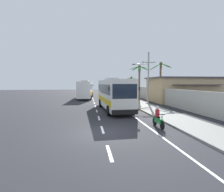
# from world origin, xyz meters

# --- Properties ---
(ground_plane) EXTENTS (160.00, 160.00, 0.00)m
(ground_plane) POSITION_xyz_m (0.00, 0.00, 0.00)
(ground_plane) COLOR #28282D
(sidewalk_kerb) EXTENTS (3.20, 90.00, 0.14)m
(sidewalk_kerb) POSITION_xyz_m (6.80, 10.00, 0.07)
(sidewalk_kerb) COLOR gray
(sidewalk_kerb) RESTS_ON ground
(lane_markings) EXTENTS (3.59, 71.00, 0.01)m
(lane_markings) POSITION_xyz_m (2.21, 14.42, 0.00)
(lane_markings) COLOR white
(lane_markings) RESTS_ON ground
(boundary_wall) EXTENTS (0.24, 60.00, 2.44)m
(boundary_wall) POSITION_xyz_m (10.60, 14.00, 1.22)
(boundary_wall) COLOR #B2B2AD
(boundary_wall) RESTS_ON ground
(coach_bus_foreground) EXTENTS (3.36, 10.86, 3.92)m
(coach_bus_foreground) POSITION_xyz_m (2.09, 9.86, 2.03)
(coach_bus_foreground) COLOR silver
(coach_bus_foreground) RESTS_ON ground
(coach_bus_far_lane) EXTENTS (3.45, 11.78, 3.83)m
(coach_bus_far_lane) POSITION_xyz_m (-1.53, 26.64, 1.99)
(coach_bus_far_lane) COLOR white
(coach_bus_far_lane) RESTS_ON ground
(motorcycle_beside_bus) EXTENTS (0.56, 1.96, 1.57)m
(motorcycle_beside_bus) POSITION_xyz_m (4.14, 1.06, 0.64)
(motorcycle_beside_bus) COLOR black
(motorcycle_beside_bus) RESTS_ON ground
(pedestrian_near_kerb) EXTENTS (0.36, 0.36, 1.77)m
(pedestrian_near_kerb) POSITION_xyz_m (6.09, 17.97, 1.07)
(pedestrian_near_kerb) COLOR red
(pedestrian_near_kerb) RESTS_ON sidewalk_kerb
(pedestrian_far_walk) EXTENTS (0.36, 0.36, 1.70)m
(pedestrian_far_walk) POSITION_xyz_m (5.96, 16.97, 1.03)
(pedestrian_far_walk) COLOR black
(pedestrian_far_walk) RESTS_ON sidewalk_kerb
(utility_pole_mid) EXTENTS (3.74, 0.24, 8.08)m
(utility_pole_mid) POSITION_xyz_m (8.32, 15.67, 4.34)
(utility_pole_mid) COLOR #9E9E99
(utility_pole_mid) RESTS_ON ground
(palm_nearest) EXTENTS (3.75, 3.91, 5.03)m
(palm_nearest) POSITION_xyz_m (10.19, 33.86, 3.78)
(palm_nearest) COLOR brown
(palm_nearest) RESTS_ON ground
(palm_second) EXTENTS (3.54, 3.65, 6.70)m
(palm_second) POSITION_xyz_m (10.80, 16.45, 4.67)
(palm_second) COLOR brown
(palm_second) RESTS_ON ground
(palm_third) EXTENTS (3.83, 3.50, 6.49)m
(palm_third) POSITION_xyz_m (8.13, 19.62, 4.57)
(palm_third) COLOR brown
(palm_third) RESTS_ON ground
(roadside_building) EXTENTS (11.96, 8.16, 4.27)m
(roadside_building) POSITION_xyz_m (15.65, 17.66, 2.15)
(roadside_building) COLOR tan
(roadside_building) RESTS_ON ground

